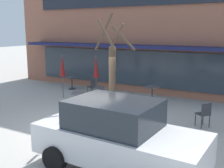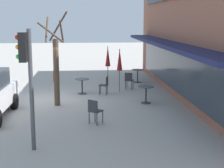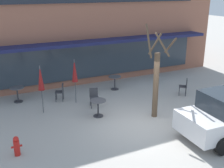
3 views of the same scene
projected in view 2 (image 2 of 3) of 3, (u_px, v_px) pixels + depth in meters
The scene contains 12 objects.
ground_plane at pixel (47, 100), 15.72m from camera, with size 80.00×80.00×0.00m, color #ADA8A0.
cafe_table_near_wall at pixel (146, 92), 15.06m from camera, with size 0.70×0.70×0.76m.
cafe_table_streetside at pixel (138, 74), 20.12m from camera, with size 0.70×0.70×0.76m.
cafe_table_by_tree at pixel (82, 84), 16.97m from camera, with size 0.70×0.70×0.76m.
patio_umbrella_green_folded at pixel (120, 60), 17.30m from camera, with size 0.28×0.28×2.20m.
patio_umbrella_cream_folded at pixel (108, 57), 18.94m from camera, with size 0.28×0.28×2.20m.
cafe_chair_0 at pixel (95, 110), 12.01m from camera, with size 0.56×0.56×0.89m.
cafe_chair_1 at pixel (105, 84), 16.81m from camera, with size 0.48×0.48×0.89m.
cafe_chair_2 at pixel (129, 79), 18.12m from camera, with size 0.52×0.52×0.89m.
street_tree at pixel (56, 66), 14.48m from camera, with size 1.24×1.22×3.99m.
traffic_light_pole at pixel (27, 70), 9.30m from camera, with size 0.26×0.44×3.40m.
fire_hydrant at pixel (55, 76), 20.45m from camera, with size 0.36×0.20×0.71m.
Camera 2 is at (15.51, 1.64, 3.63)m, focal length 55.00 mm.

